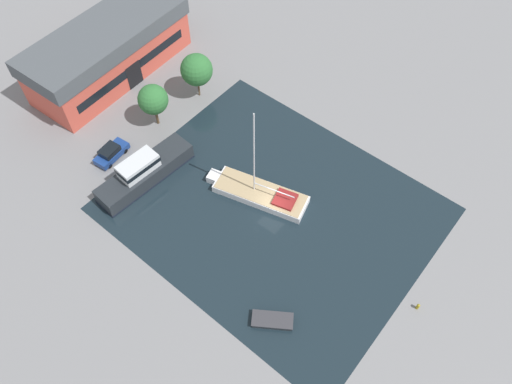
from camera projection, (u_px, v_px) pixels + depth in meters
ground_plane at (273, 209)px, 54.24m from camera, size 440.00×440.00×0.00m
water_canal at (273, 209)px, 54.23m from camera, size 26.76×32.45×0.01m
warehouse_building at (108, 51)px, 64.23m from camera, size 22.66×9.68×6.95m
quay_tree_near_building at (153, 100)px, 58.46m from camera, size 3.62×3.62×5.76m
quay_tree_by_water at (197, 70)px, 61.18m from camera, size 4.02×4.02×6.16m
parked_car at (111, 153)px, 57.78m from camera, size 4.46×2.34×1.69m
sailboat_moored at (260, 193)px, 54.76m from camera, size 5.87×11.80×12.61m
motor_cruiser at (144, 172)px, 55.52m from camera, size 12.08×3.95×3.62m
small_dinghy at (272, 320)px, 46.60m from camera, size 3.54×4.13×0.58m
mooring_bollard at (418, 306)px, 47.28m from camera, size 0.31×0.31×0.79m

